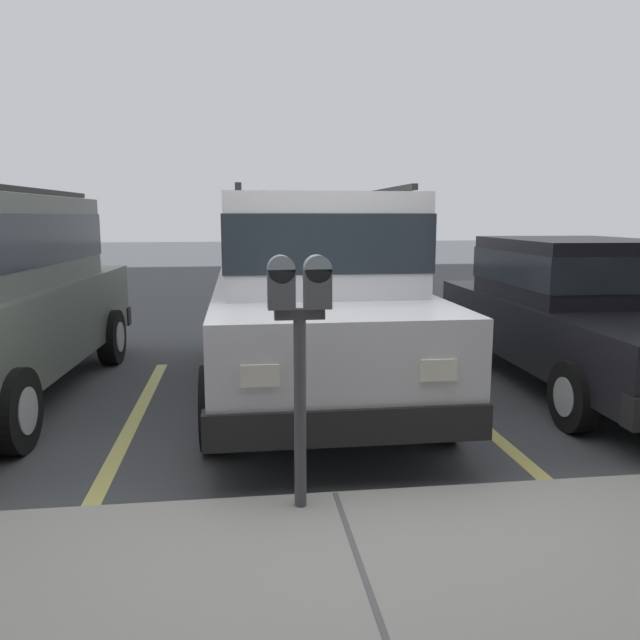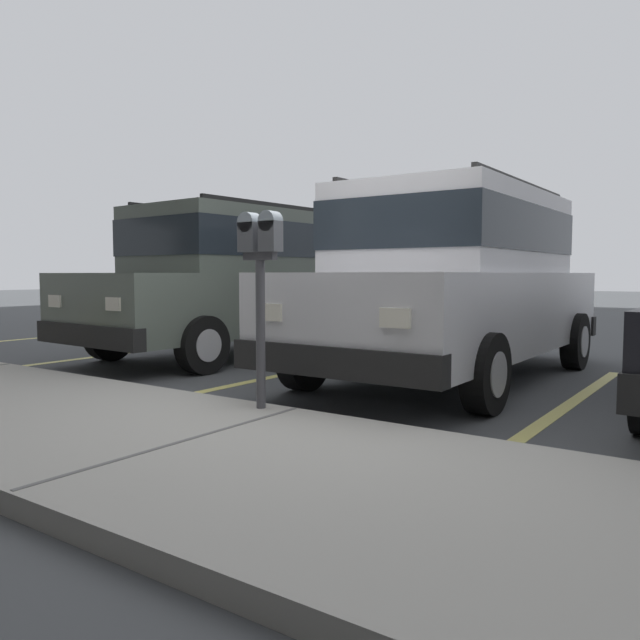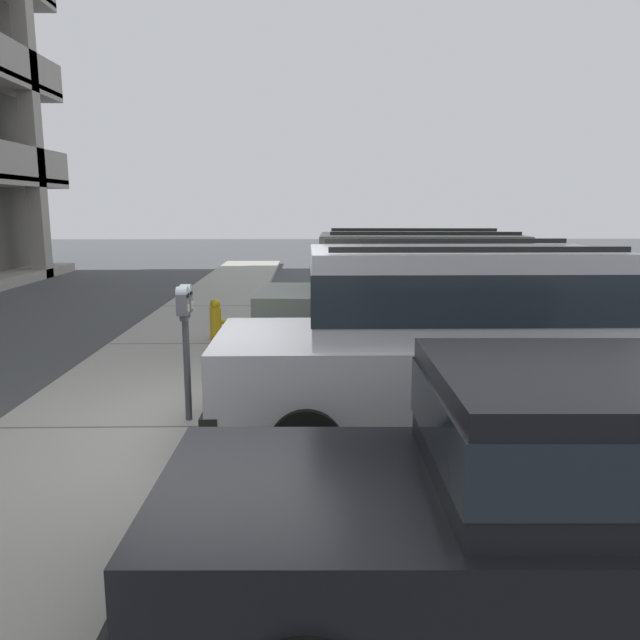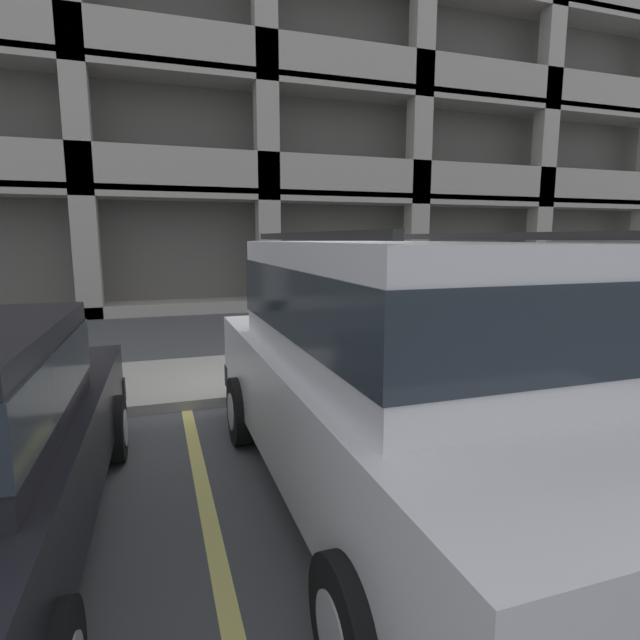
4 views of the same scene
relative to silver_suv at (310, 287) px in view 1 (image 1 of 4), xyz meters
name	(u,v)px [view 1 (image 1 of 4)]	position (x,y,z in m)	size (l,w,h in m)	color
ground_plane	(330,503)	(0.14, 2.40, -1.14)	(80.00, 80.00, 0.10)	#444749
sidewalk	(372,613)	(0.14, 3.70, -1.03)	(40.00, 2.20, 0.12)	#9E9B93
parking_stall_lines	(128,432)	(1.64, 1.00, -1.08)	(12.11, 4.80, 0.01)	#DBD16B
silver_suv	(310,287)	(0.00, 0.00, 0.00)	(2.04, 4.79, 2.03)	silver
red_sedan	(580,307)	(-2.90, -0.01, -0.27)	(1.91, 4.51, 1.54)	black
parking_meter_near	(300,322)	(0.37, 2.75, 0.12)	(0.35, 0.12, 1.45)	#47474C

